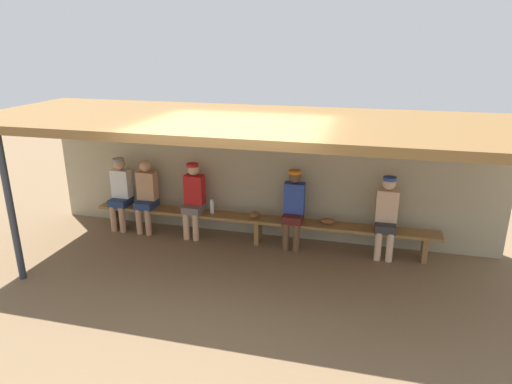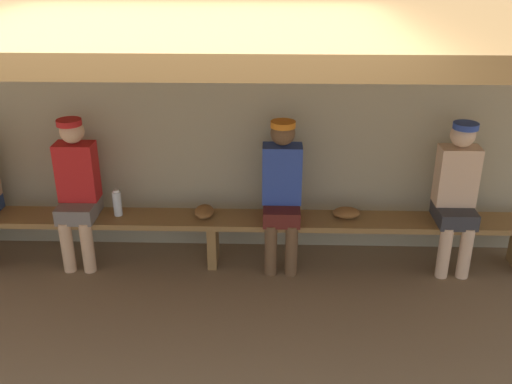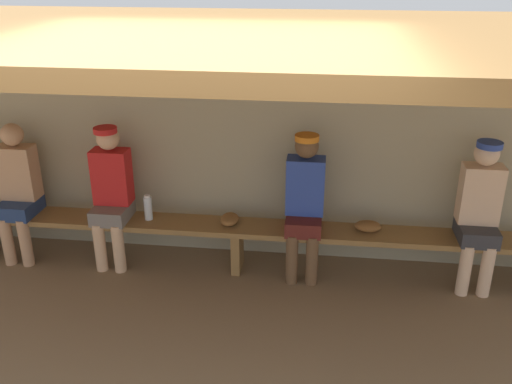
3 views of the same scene
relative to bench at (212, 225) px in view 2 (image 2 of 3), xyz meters
The scene contains 10 objects.
ground_plane 1.60m from the bench, 90.00° to the right, with size 24.00×24.00×0.00m, color brown.
back_wall 0.84m from the bench, 90.00° to the left, with size 8.00×0.20×2.20m, color tan.
dugout_roof 2.06m from the bench, 90.00° to the right, with size 8.00×2.80×0.12m, color brown.
bench is the anchor object (origin of this frame).
player_middle 2.15m from the bench, ahead, with size 0.34×0.42×1.34m.
player_near_post 0.71m from the bench, ahead, with size 0.34×0.42×1.34m.
player_in_white 1.23m from the bench, behind, with size 0.34×0.42×1.34m.
water_bottle_orange 0.87m from the bench, behind, with size 0.08×0.08×0.25m.
baseball_glove_worn 1.20m from the bench, ahead, with size 0.24×0.17×0.09m, color brown.
baseball_glove_dark_brown 0.14m from the bench, 163.91° to the left, with size 0.24×0.17×0.09m, color brown.
Camera 2 is at (0.53, -3.08, 2.76)m, focal length 40.92 mm.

